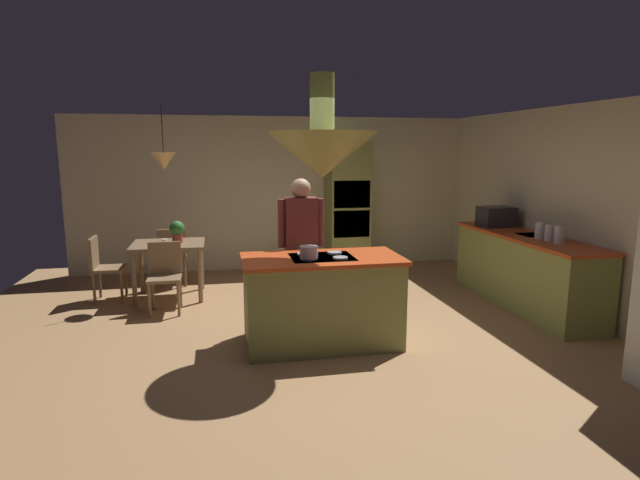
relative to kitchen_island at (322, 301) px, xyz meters
The scene contains 20 objects.
ground 0.51m from the kitchen_island, 90.00° to the left, with size 8.16×8.16×0.00m, color #AD7F51.
wall_back 3.74m from the kitchen_island, 90.00° to the left, with size 6.80×0.10×2.55m, color beige.
wall_right 3.40m from the kitchen_island, 10.46° to the left, with size 0.10×7.20×2.55m, color beige.
kitchen_island is the anchor object (origin of this frame).
counter_run_right 2.95m from the kitchen_island, 15.72° to the left, with size 0.73×2.55×0.93m.
oven_tower 3.48m from the kitchen_island, 71.26° to the left, with size 0.66×0.62×2.12m.
dining_table 2.71m from the kitchen_island, 128.99° to the left, with size 0.95×0.80×0.76m.
person_at_island 0.86m from the kitchen_island, 98.38° to the left, with size 0.53×0.23×1.69m.
range_hood 1.52m from the kitchen_island, 90.00° to the right, with size 1.10×1.10×1.00m.
pendant_light_over_table 3.04m from the kitchen_island, 128.99° to the left, with size 0.32×0.32×0.82m.
chair_facing_island 2.25m from the kitchen_island, 139.01° to the left, with size 0.40×0.40×0.87m.
chair_by_back_wall 3.21m from the kitchen_island, 121.98° to the left, with size 0.40×0.40×0.87m.
chair_at_corner 3.31m from the kitchen_island, 140.58° to the left, with size 0.40×0.40×0.87m.
potted_plant_on_table 2.67m from the kitchen_island, 126.76° to the left, with size 0.20×0.20×0.30m.
cup_on_table 2.59m from the kitchen_island, 132.27° to the left, with size 0.07×0.07×0.09m, color white.
canister_flour 2.90m from the kitchen_island, ahead, with size 0.12×0.12×0.21m, color silver.
canister_sugar 2.92m from the kitchen_island, ahead, with size 0.11×0.11×0.20m, color silver.
canister_tea 2.94m from the kitchen_island, 10.61° to the left, with size 0.13×0.13×0.20m, color silver.
microwave_on_counter 3.29m from the kitchen_island, 28.68° to the left, with size 0.46×0.36×0.28m, color #232326.
cooking_pot_on_cooktop 0.58m from the kitchen_island, 140.91° to the right, with size 0.18×0.18×0.12m, color #B2B2B7.
Camera 1 is at (-1.03, -5.19, 2.02)m, focal length 28.73 mm.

